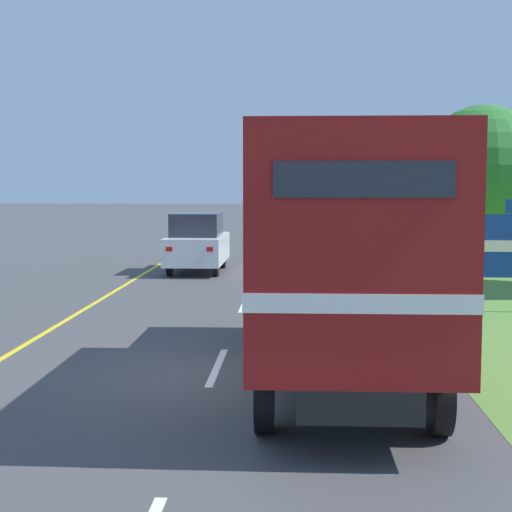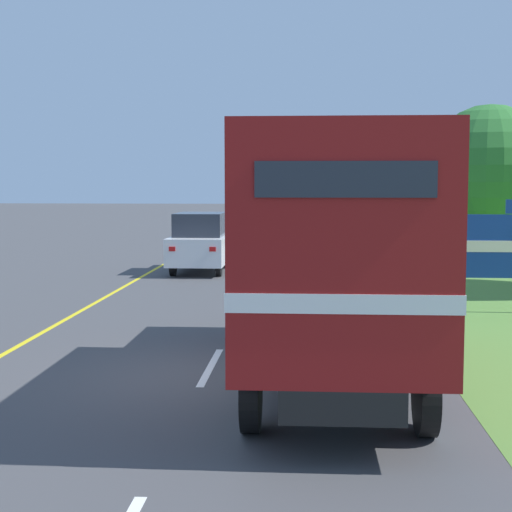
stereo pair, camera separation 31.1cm
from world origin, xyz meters
name	(u,v)px [view 1 (the left image)]	position (x,y,z in m)	size (l,w,h in m)	color
ground_plane	(213,376)	(0.00, 0.00, 0.00)	(200.00, 200.00, 0.00)	#444447
edge_line_yellow	(122,286)	(-3.70, 10.27, 0.00)	(0.12, 54.06, 0.01)	yellow
centre_dash_near	(217,367)	(0.00, 0.62, 0.00)	(0.12, 2.60, 0.01)	white
centre_dash_mid_a	(244,304)	(0.00, 7.22, 0.00)	(0.12, 2.60, 0.01)	white
centre_dash_mid_b	(257,273)	(0.00, 13.82, 0.00)	(0.12, 2.60, 0.01)	white
centre_dash_far	(265,255)	(0.00, 20.42, 0.00)	(0.12, 2.60, 0.01)	white
centre_dash_farthest	(270,243)	(0.00, 27.02, 0.00)	(0.12, 2.60, 0.01)	white
horse_trailer_truck	(341,248)	(1.92, -0.29, 2.01)	(2.40, 8.01, 3.62)	black
lead_car_white	(197,242)	(-2.01, 14.08, 0.99)	(1.80, 4.05, 1.98)	black
lead_car_white_ahead	(309,224)	(1.92, 27.26, 0.94)	(1.80, 4.14, 1.86)	black
highway_sign	(488,246)	(5.66, 6.32, 1.52)	(2.23, 0.09, 2.59)	#9E9EA3
roadside_tree_mid	(483,166)	(8.55, 19.38, 3.61)	(4.76, 4.76, 5.99)	brown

